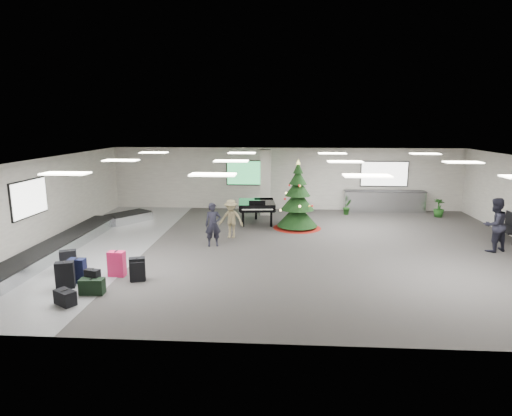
# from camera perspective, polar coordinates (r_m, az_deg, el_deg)

# --- Properties ---
(ground) EXTENTS (18.00, 18.00, 0.00)m
(ground) POSITION_cam_1_polar(r_m,az_deg,el_deg) (15.75, 4.08, -5.22)
(ground) COLOR #383533
(ground) RESTS_ON ground
(room_envelope) EXTENTS (18.02, 14.02, 3.21)m
(room_envelope) POSITION_cam_1_polar(r_m,az_deg,el_deg) (15.91, 2.80, 3.56)
(room_envelope) COLOR #AAA39B
(room_envelope) RESTS_ON ground
(baggage_carousel) EXTENTS (2.28, 9.71, 0.43)m
(baggage_carousel) POSITION_cam_1_polar(r_m,az_deg,el_deg) (17.39, -22.77, -3.77)
(baggage_carousel) COLOR silver
(baggage_carousel) RESTS_ON ground
(service_counter) EXTENTS (4.05, 0.65, 1.08)m
(service_counter) POSITION_cam_1_polar(r_m,az_deg,el_deg) (22.69, 16.71, 0.89)
(service_counter) COLOR silver
(service_counter) RESTS_ON ground
(suitcase_0) EXTENTS (0.54, 0.41, 0.77)m
(suitcase_0) POSITION_cam_1_polar(r_m,az_deg,el_deg) (12.97, -24.11, -8.17)
(suitcase_0) COLOR black
(suitcase_0) RESTS_ON ground
(suitcase_1) EXTENTS (0.44, 0.30, 0.63)m
(suitcase_1) POSITION_cam_1_polar(r_m,az_deg,el_deg) (12.48, -20.92, -8.99)
(suitcase_1) COLOR black
(suitcase_1) RESTS_ON ground
(pink_suitcase) EXTENTS (0.49, 0.29, 0.78)m
(pink_suitcase) POSITION_cam_1_polar(r_m,az_deg,el_deg) (13.39, -18.07, -7.09)
(pink_suitcase) COLOR #D71C51
(pink_suitcase) RESTS_ON ground
(suitcase_3) EXTENTS (0.50, 0.37, 0.69)m
(suitcase_3) POSITION_cam_1_polar(r_m,az_deg,el_deg) (12.91, -15.53, -7.84)
(suitcase_3) COLOR black
(suitcase_3) RESTS_ON ground
(navy_suitcase) EXTENTS (0.46, 0.27, 0.72)m
(navy_suitcase) POSITION_cam_1_polar(r_m,az_deg,el_deg) (13.28, -22.70, -7.71)
(navy_suitcase) COLOR black
(navy_suitcase) RESTS_ON ground
(green_duffel) EXTENTS (0.65, 0.35, 0.44)m
(green_duffel) POSITION_cam_1_polar(r_m,az_deg,el_deg) (12.33, -21.01, -9.73)
(green_duffel) COLOR black
(green_duffel) RESTS_ON ground
(suitcase_7) EXTENTS (0.44, 0.31, 0.60)m
(suitcase_7) POSITION_cam_1_polar(r_m,az_deg,el_deg) (12.84, -15.52, -8.15)
(suitcase_7) COLOR black
(suitcase_7) RESTS_ON ground
(suitcase_8) EXTENTS (0.53, 0.43, 0.71)m
(suitcase_8) POSITION_cam_1_polar(r_m,az_deg,el_deg) (14.26, -23.74, -6.52)
(suitcase_8) COLOR black
(suitcase_8) RESTS_ON ground
(black_duffel) EXTENTS (0.65, 0.57, 0.39)m
(black_duffel) POSITION_cam_1_polar(r_m,az_deg,el_deg) (11.92, -24.10, -10.85)
(black_duffel) COLOR black
(black_duffel) RESTS_ON ground
(christmas_tree) EXTENTS (2.07, 2.07, 2.95)m
(christmas_tree) POSITION_cam_1_polar(r_m,az_deg,el_deg) (18.36, 5.55, 0.40)
(christmas_tree) COLOR #671009
(christmas_tree) RESTS_ON ground
(grand_piano) EXTENTS (1.76, 2.17, 1.16)m
(grand_piano) POSITION_cam_1_polar(r_m,az_deg,el_deg) (19.18, 0.08, 0.37)
(grand_piano) COLOR black
(grand_piano) RESTS_ON ground
(bench) EXTENTS (0.71, 1.69, 1.04)m
(bench) POSITION_cam_1_polar(r_m,az_deg,el_deg) (19.10, 30.79, -2.05)
(bench) COLOR black
(bench) RESTS_ON ground
(traveler_a) EXTENTS (0.66, 0.51, 1.61)m
(traveler_a) POSITION_cam_1_polar(r_m,az_deg,el_deg) (15.74, -5.74, -2.22)
(traveler_a) COLOR black
(traveler_a) RESTS_ON ground
(traveler_b) EXTENTS (1.08, 0.75, 1.53)m
(traveler_b) POSITION_cam_1_polar(r_m,az_deg,el_deg) (16.83, -3.33, -1.44)
(traveler_b) COLOR #837551
(traveler_b) RESTS_ON ground
(traveler_bench) EXTENTS (1.15, 1.04, 1.92)m
(traveler_bench) POSITION_cam_1_polar(r_m,az_deg,el_deg) (17.15, 29.21, -1.98)
(traveler_bench) COLOR black
(traveler_bench) RESTS_ON ground
(potted_plant_left) EXTENTS (0.53, 0.49, 0.77)m
(potted_plant_left) POSITION_cam_1_polar(r_m,az_deg,el_deg) (21.55, 12.06, 0.15)
(potted_plant_left) COLOR #163912
(potted_plant_left) RESTS_ON ground
(potted_plant_right) EXTENTS (0.71, 0.71, 0.91)m
(potted_plant_right) POSITION_cam_1_polar(r_m,az_deg,el_deg) (22.34, 23.21, 0.04)
(potted_plant_right) COLOR #163912
(potted_plant_right) RESTS_ON ground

